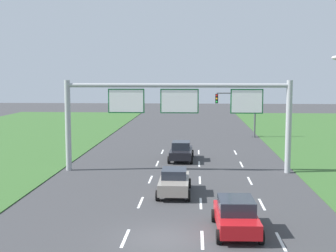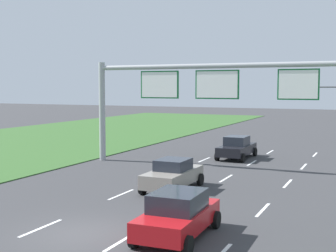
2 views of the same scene
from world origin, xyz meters
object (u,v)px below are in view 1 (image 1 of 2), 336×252
Objects in this scene: car_mid_lane at (174,182)px; traffic_light_mast at (238,105)px; car_near_red at (236,215)px; car_lead_silver at (181,151)px; sign_gantry at (178,108)px.

car_mid_lane is 0.77× the size of traffic_light_mast.
car_near_red is 18.79m from car_lead_silver.
car_near_red is 0.96× the size of car_lead_silver.
car_near_red is 7.64m from car_mid_lane.
car_lead_silver is (-3.15, 18.52, -0.02)m from car_near_red.
car_near_red is 14.71m from sign_gantry.
sign_gantry is 20.98m from traffic_light_mast.
car_lead_silver is at bearing 89.54° from car_mid_lane.
car_mid_lane is at bearing -89.85° from sign_gantry.
car_lead_silver reaches higher than car_near_red.
car_lead_silver is 0.26× the size of sign_gantry.
car_near_red reaches higher than car_mid_lane.
car_near_red is 0.76× the size of traffic_light_mast.
sign_gantry is (-3.25, 13.75, 4.10)m from car_near_red.
car_lead_silver is 6.31m from sign_gantry.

